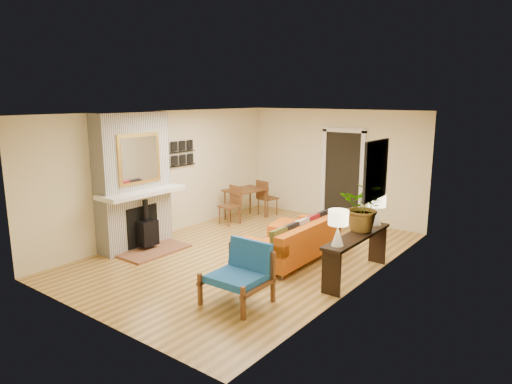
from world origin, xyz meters
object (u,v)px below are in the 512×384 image
(lamp_near, at_px, (338,224))
(houseplant, at_px, (365,207))
(sofa, at_px, (298,242))
(dining_table, at_px, (247,195))
(ottoman, at_px, (292,231))
(blue_chair, at_px, (242,270))
(console_table, at_px, (357,243))
(lamp_far, at_px, (377,206))

(lamp_near, bearing_deg, houseplant, 90.62)
(sofa, relative_size, dining_table, 1.18)
(ottoman, xyz_separation_m, blue_chair, (0.90, -2.70, 0.24))
(ottoman, xyz_separation_m, lamp_near, (1.83, -1.61, 0.84))
(sofa, height_order, ottoman, sofa)
(dining_table, relative_size, houseplant, 2.04)
(sofa, distance_m, dining_table, 2.99)
(dining_table, height_order, console_table, dining_table)
(lamp_far, bearing_deg, ottoman, 173.91)
(blue_chair, xyz_separation_m, lamp_far, (0.94, 2.50, 0.60))
(blue_chair, distance_m, dining_table, 4.47)
(ottoman, distance_m, blue_chair, 2.85)
(console_table, height_order, lamp_far, lamp_far)
(dining_table, bearing_deg, houseplant, -22.70)
(ottoman, height_order, dining_table, dining_table)
(dining_table, xyz_separation_m, lamp_far, (3.65, -1.04, 0.48))
(lamp_near, distance_m, houseplant, 0.93)
(console_table, distance_m, houseplant, 0.61)
(houseplant, bearing_deg, sofa, -173.27)
(dining_table, distance_m, lamp_far, 3.83)
(blue_chair, bearing_deg, houseplant, 65.42)
(blue_chair, height_order, console_table, blue_chair)
(blue_chair, relative_size, console_table, 0.46)
(ottoman, relative_size, console_table, 0.50)
(sofa, bearing_deg, houseplant, 6.73)
(console_table, bearing_deg, sofa, 175.03)
(sofa, bearing_deg, console_table, -4.97)
(lamp_far, height_order, houseplant, houseplant)
(lamp_far, xyz_separation_m, houseplant, (-0.01, -0.48, 0.07))
(sofa, relative_size, console_table, 1.07)
(blue_chair, distance_m, lamp_near, 1.56)
(lamp_far, bearing_deg, lamp_near, -90.00)
(console_table, xyz_separation_m, houseplant, (-0.01, 0.24, 0.56))
(blue_chair, bearing_deg, ottoman, 108.35)
(console_table, relative_size, houseplant, 2.25)
(lamp_far, bearing_deg, dining_table, 164.07)
(console_table, bearing_deg, lamp_far, 90.00)
(ottoman, distance_m, lamp_near, 2.58)
(lamp_near, xyz_separation_m, houseplant, (-0.01, 0.93, 0.07))
(ottoman, height_order, console_table, console_table)
(ottoman, distance_m, dining_table, 2.04)
(dining_table, bearing_deg, lamp_near, -33.91)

